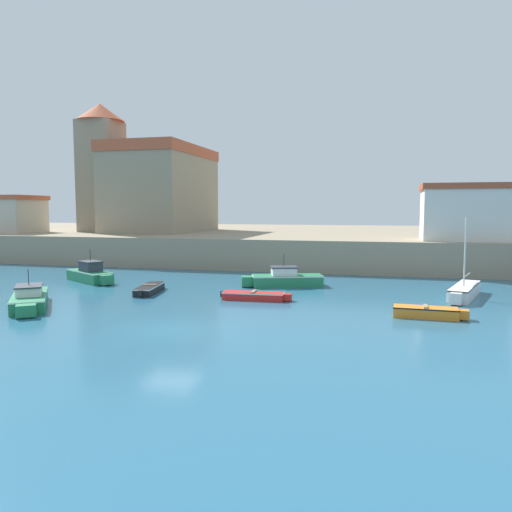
{
  "coord_description": "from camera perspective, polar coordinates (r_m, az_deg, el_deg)",
  "views": [
    {
      "loc": [
        9.48,
        -20.94,
        5.57
      ],
      "look_at": [
        0.23,
        15.04,
        2.0
      ],
      "focal_mm": 35.0,
      "sensor_mm": 36.0,
      "label": 1
    }
  ],
  "objects": [
    {
      "name": "ground_plane",
      "position": [
        23.66,
        -9.75,
        -8.21
      ],
      "size": [
        200.0,
        200.0,
        0.0
      ],
      "primitive_type": "plane",
      "color": "#28607F"
    },
    {
      "name": "quay_seawall",
      "position": [
        62.8,
        5.71,
        1.67
      ],
      "size": [
        120.0,
        40.0,
        2.82
      ],
      "primitive_type": "cube",
      "color": "gray",
      "rests_on": "ground"
    },
    {
      "name": "motorboat_green_0",
      "position": [
        30.97,
        -24.47,
        -4.47
      ],
      "size": [
        4.65,
        5.75,
        2.17
      ],
      "color": "#237A4C",
      "rests_on": "ground"
    },
    {
      "name": "dinghy_black_1",
      "position": [
        33.78,
        -12.05,
        -3.65
      ],
      "size": [
        1.68,
        4.26,
        0.58
      ],
      "color": "black",
      "rests_on": "ground"
    },
    {
      "name": "motorboat_green_2",
      "position": [
        35.76,
        3.27,
        -2.62
      ],
      "size": [
        5.91,
        3.33,
        2.33
      ],
      "color": "#237A4C",
      "rests_on": "ground"
    },
    {
      "name": "dinghy_red_3",
      "position": [
        30.46,
        -0.13,
        -4.55
      ],
      "size": [
        4.42,
        1.23,
        0.55
      ],
      "color": "red",
      "rests_on": "ground"
    },
    {
      "name": "motorboat_green_4",
      "position": [
        39.93,
        -18.39,
        -1.98
      ],
      "size": [
        5.25,
        3.91,
        2.49
      ],
      "color": "#237A4C",
      "rests_on": "ground"
    },
    {
      "name": "dinghy_orange_5",
      "position": [
        27.02,
        19.02,
        -6.07
      ],
      "size": [
        3.68,
        1.23,
        0.63
      ],
      "color": "orange",
      "rests_on": "ground"
    },
    {
      "name": "sailboat_white_6",
      "position": [
        33.72,
        22.7,
        -3.69
      ],
      "size": [
        2.71,
        5.95,
        5.02
      ],
      "color": "white",
      "rests_on": "ground"
    },
    {
      "name": "church",
      "position": [
        60.5,
        -11.91,
        8.01
      ],
      "size": [
        13.95,
        14.81,
        14.76
      ],
      "color": "gray",
      "rests_on": "quay_seawall"
    },
    {
      "name": "harbor_shed_near_wharf",
      "position": [
        63.34,
        -26.57,
        4.34
      ],
      "size": [
        7.28,
        5.71,
        4.18
      ],
      "color": "#BCB29E",
      "rests_on": "quay_seawall"
    },
    {
      "name": "harbor_shed_mid_row",
      "position": [
        46.26,
        22.6,
        4.67
      ],
      "size": [
        7.06,
        5.36,
        4.8
      ],
      "color": "silver",
      "rests_on": "quay_seawall"
    }
  ]
}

